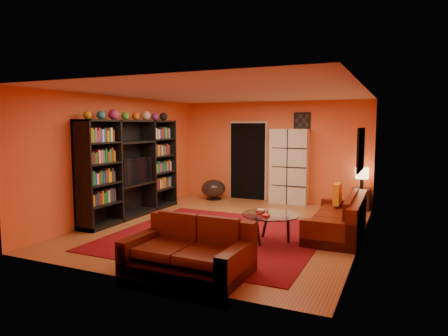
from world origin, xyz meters
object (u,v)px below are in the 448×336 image
at_px(entertainment_unit, 132,168).
at_px(side_table, 361,199).
at_px(sofa, 342,219).
at_px(table_lamp, 362,174).
at_px(tv, 134,171).
at_px(storage_cabinet, 289,166).
at_px(coffee_table, 271,217).
at_px(loveseat, 191,251).
at_px(bowl_chair, 213,189).

distance_m(entertainment_unit, side_table, 5.36).
height_order(sofa, table_lamp, table_lamp).
distance_m(tv, storage_cabinet, 3.90).
xyz_separation_m(entertainment_unit, table_lamp, (4.53, 2.75, -0.20)).
xyz_separation_m(sofa, storage_cabinet, (-1.65, 2.49, 0.66)).
relative_size(storage_cabinet, side_table, 3.79).
relative_size(coffee_table, table_lamp, 1.96).
bearing_deg(table_lamp, tv, -148.35).
xyz_separation_m(tv, loveseat, (2.73, -2.40, -0.72)).
bearing_deg(sofa, loveseat, -121.68).
xyz_separation_m(side_table, table_lamp, (0.00, 0.00, 0.60)).
xyz_separation_m(bowl_chair, side_table, (3.75, 0.27, -0.04)).
height_order(sofa, coffee_table, sofa).
xyz_separation_m(sofa, bowl_chair, (-3.64, 2.17, 0.00)).
relative_size(bowl_chair, side_table, 1.30).
bearing_deg(side_table, entertainment_unit, -148.71).
relative_size(tv, loveseat, 0.59).
height_order(tv, table_lamp, tv).
bearing_deg(bowl_chair, sofa, -30.86).
relative_size(coffee_table, storage_cabinet, 0.51).
height_order(storage_cabinet, side_table, storage_cabinet).
bearing_deg(coffee_table, storage_cabinet, 100.04).
relative_size(loveseat, bowl_chair, 2.56).
height_order(sofa, loveseat, same).
relative_size(entertainment_unit, tv, 3.05).
xyz_separation_m(coffee_table, side_table, (1.15, 3.45, -0.20)).
height_order(sofa, bowl_chair, sofa).
bearing_deg(sofa, tv, -176.59).
height_order(sofa, storage_cabinet, storage_cabinet).
bearing_deg(table_lamp, storage_cabinet, 178.38).
xyz_separation_m(entertainment_unit, bowl_chair, (0.78, 2.48, -0.76)).
height_order(entertainment_unit, storage_cabinet, entertainment_unit).
distance_m(coffee_table, bowl_chair, 4.12).
distance_m(loveseat, table_lamp, 5.48).
bearing_deg(coffee_table, bowl_chair, 129.24).
bearing_deg(bowl_chair, tv, -106.26).
distance_m(coffee_table, storage_cabinet, 3.59).
bearing_deg(coffee_table, tv, 168.20).
bearing_deg(side_table, sofa, -92.65).
bearing_deg(loveseat, sofa, -29.68).
bearing_deg(entertainment_unit, coffee_table, -11.78).
xyz_separation_m(tv, bowl_chair, (0.73, 2.49, -0.72)).
xyz_separation_m(loveseat, coffee_table, (0.60, 1.71, 0.16)).
bearing_deg(loveseat, tv, 49.90).
bearing_deg(loveseat, coffee_table, -18.06).
bearing_deg(entertainment_unit, tv, -10.14).
height_order(bowl_chair, side_table, bowl_chair).
xyz_separation_m(tv, coffee_table, (3.33, -0.70, -0.56)).
bearing_deg(coffee_table, side_table, 71.66).
height_order(entertainment_unit, side_table, entertainment_unit).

